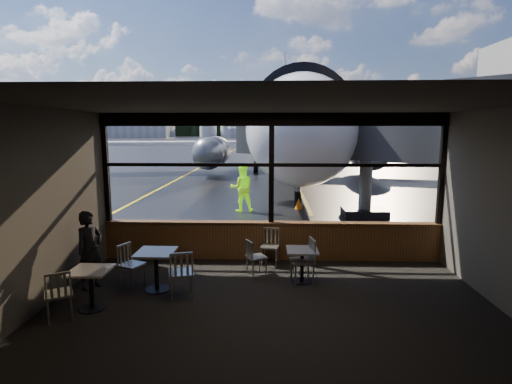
# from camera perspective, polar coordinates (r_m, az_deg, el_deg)

# --- Properties ---
(ground_plane) EXTENTS (520.00, 520.00, 0.00)m
(ground_plane) POSITION_cam_1_polar(r_m,az_deg,el_deg) (129.38, 2.16, 7.39)
(ground_plane) COLOR black
(ground_plane) RESTS_ON ground
(carpet_floor) EXTENTS (8.00, 6.00, 0.01)m
(carpet_floor) POSITION_cam_1_polar(r_m,az_deg,el_deg) (7.06, 2.14, -17.17)
(carpet_floor) COLOR black
(carpet_floor) RESTS_ON ground
(ceiling) EXTENTS (8.00, 6.00, 0.04)m
(ceiling) POSITION_cam_1_polar(r_m,az_deg,el_deg) (6.36, 2.32, 12.40)
(ceiling) COLOR #38332D
(ceiling) RESTS_ON ground
(wall_left) EXTENTS (0.04, 6.00, 3.50)m
(wall_left) POSITION_cam_1_polar(r_m,az_deg,el_deg) (7.61, -29.50, -2.57)
(wall_left) COLOR #464138
(wall_left) RESTS_ON ground
(wall_back) EXTENTS (8.00, 0.04, 3.50)m
(wall_back) POSITION_cam_1_polar(r_m,az_deg,el_deg) (3.61, 2.28, -13.16)
(wall_back) COLOR #464138
(wall_back) RESTS_ON ground
(window_sill) EXTENTS (8.00, 0.28, 0.90)m
(window_sill) POSITION_cam_1_polar(r_m,az_deg,el_deg) (9.71, 2.16, -7.05)
(window_sill) COLOR brown
(window_sill) RESTS_ON ground
(window_header) EXTENTS (8.00, 0.18, 0.30)m
(window_header) POSITION_cam_1_polar(r_m,az_deg,el_deg) (9.35, 2.26, 10.31)
(window_header) COLOR black
(window_header) RESTS_ON ground
(mullion_left) EXTENTS (0.12, 0.12, 2.60)m
(mullion_left) POSITION_cam_1_polar(r_m,az_deg,el_deg) (10.18, -20.64, 3.15)
(mullion_left) COLOR black
(mullion_left) RESTS_ON ground
(mullion_centre) EXTENTS (0.12, 0.12, 2.60)m
(mullion_centre) POSITION_cam_1_polar(r_m,az_deg,el_deg) (9.39, 2.22, 3.28)
(mullion_centre) COLOR black
(mullion_centre) RESTS_ON ground
(mullion_right) EXTENTS (0.12, 0.12, 2.60)m
(mullion_right) POSITION_cam_1_polar(r_m,az_deg,el_deg) (10.19, 25.05, 2.90)
(mullion_right) COLOR black
(mullion_right) RESTS_ON ground
(window_transom) EXTENTS (8.00, 0.10, 0.08)m
(window_transom) POSITION_cam_1_polar(r_m,az_deg,el_deg) (9.38, 2.22, 3.89)
(window_transom) COLOR black
(window_transom) RESTS_ON ground
(airliner) EXTENTS (31.50, 37.63, 11.38)m
(airliner) POSITION_cam_1_polar(r_m,az_deg,el_deg) (28.68, 4.79, 13.93)
(airliner) COLOR white
(airliner) RESTS_ON ground_plane
(jet_bridge) EXTENTS (9.22, 11.26, 4.91)m
(jet_bridge) POSITION_cam_1_polar(r_m,az_deg,el_deg) (15.29, 15.90, 6.04)
(jet_bridge) COLOR #272729
(jet_bridge) RESTS_ON ground_plane
(cafe_table_near) EXTENTS (0.64, 0.64, 0.70)m
(cafe_table_near) POSITION_cam_1_polar(r_m,az_deg,el_deg) (8.38, 6.58, -10.43)
(cafe_table_near) COLOR #A49F96
(cafe_table_near) RESTS_ON carpet_floor
(cafe_table_mid) EXTENTS (0.72, 0.72, 0.79)m
(cafe_table_mid) POSITION_cam_1_polar(r_m,az_deg,el_deg) (8.14, -14.03, -10.88)
(cafe_table_mid) COLOR #A69F99
(cafe_table_mid) RESTS_ON carpet_floor
(cafe_table_left) EXTENTS (0.66, 0.66, 0.73)m
(cafe_table_left) POSITION_cam_1_polar(r_m,az_deg,el_deg) (7.68, -22.46, -12.76)
(cafe_table_left) COLOR #A49E96
(cafe_table_left) RESTS_ON carpet_floor
(chair_near_e) EXTENTS (0.61, 0.61, 0.95)m
(chair_near_e) POSITION_cam_1_polar(r_m,az_deg,el_deg) (8.26, 6.63, -9.79)
(chair_near_e) COLOR #ADA89C
(chair_near_e) RESTS_ON carpet_floor
(chair_near_w) EXTENTS (0.59, 0.59, 0.79)m
(chair_near_w) POSITION_cam_1_polar(r_m,az_deg,el_deg) (8.70, 0.06, -9.32)
(chair_near_w) COLOR #B6B2A4
(chair_near_w) RESTS_ON carpet_floor
(chair_near_n) EXTENTS (0.53, 0.53, 0.85)m
(chair_near_n) POSITION_cam_1_polar(r_m,az_deg,el_deg) (9.34, 2.02, -7.85)
(chair_near_n) COLOR beige
(chair_near_n) RESTS_ON carpet_floor
(chair_mid_s) EXTENTS (0.64, 0.64, 0.94)m
(chair_mid_s) POSITION_cam_1_polar(r_m,az_deg,el_deg) (7.68, -10.65, -11.36)
(chair_mid_s) COLOR beige
(chair_mid_s) RESTS_ON carpet_floor
(chair_mid_w) EXTENTS (0.62, 0.62, 0.86)m
(chair_mid_w) POSITION_cam_1_polar(r_m,az_deg,el_deg) (8.49, -17.33, -9.95)
(chair_mid_w) COLOR #BCB7AA
(chair_mid_w) RESTS_ON carpet_floor
(chair_left_s) EXTENTS (0.65, 0.65, 0.88)m
(chair_left_s) POSITION_cam_1_polar(r_m,az_deg,el_deg) (7.50, -26.36, -12.96)
(chair_left_s) COLOR #B4B0A3
(chair_left_s) RESTS_ON carpet_floor
(passenger) EXTENTS (0.59, 0.68, 1.56)m
(passenger) POSITION_cam_1_polar(r_m,az_deg,el_deg) (8.53, -22.66, -7.69)
(passenger) COLOR black
(passenger) RESTS_ON carpet_floor
(ground_crew) EXTENTS (0.99, 0.84, 1.81)m
(ground_crew) POSITION_cam_1_polar(r_m,az_deg,el_deg) (15.37, -2.03, 0.57)
(ground_crew) COLOR #BFF219
(ground_crew) RESTS_ON ground_plane
(cone_nose) EXTENTS (0.31, 0.31, 0.44)m
(cone_nose) POSITION_cam_1_polar(r_m,az_deg,el_deg) (16.01, 6.11, -1.64)
(cone_nose) COLOR orange
(cone_nose) RESTS_ON ground_plane
(hangar_left) EXTENTS (45.00, 18.00, 11.00)m
(hangar_left) POSITION_cam_1_polar(r_m,az_deg,el_deg) (201.88, -18.38, 9.01)
(hangar_left) COLOR silver
(hangar_left) RESTS_ON ground_plane
(hangar_mid) EXTENTS (38.00, 15.00, 10.00)m
(hangar_mid) POSITION_cam_1_polar(r_m,az_deg,el_deg) (194.36, 2.17, 9.32)
(hangar_mid) COLOR silver
(hangar_mid) RESTS_ON ground_plane
(hangar_right) EXTENTS (50.00, 20.00, 12.00)m
(hangar_right) POSITION_cam_1_polar(r_m,az_deg,el_deg) (196.75, 20.16, 9.08)
(hangar_right) COLOR silver
(hangar_right) RESTS_ON ground_plane
(fuel_tank_a) EXTENTS (8.00, 8.00, 6.00)m
(fuel_tank_a) POSITION_cam_1_polar(r_m,az_deg,el_deg) (193.68, -6.85, 8.68)
(fuel_tank_a) COLOR silver
(fuel_tank_a) RESTS_ON ground_plane
(fuel_tank_b) EXTENTS (8.00, 8.00, 6.00)m
(fuel_tank_b) POSITION_cam_1_polar(r_m,az_deg,el_deg) (192.39, -3.87, 8.72)
(fuel_tank_b) COLOR silver
(fuel_tank_b) RESTS_ON ground_plane
(fuel_tank_c) EXTENTS (8.00, 8.00, 6.00)m
(fuel_tank_c) POSITION_cam_1_polar(r_m,az_deg,el_deg) (191.61, -0.86, 8.74)
(fuel_tank_c) COLOR silver
(fuel_tank_c) RESTS_ON ground_plane
(treeline) EXTENTS (360.00, 3.00, 12.00)m
(treeline) POSITION_cam_1_polar(r_m,az_deg,el_deg) (219.37, 2.17, 9.52)
(treeline) COLOR black
(treeline) RESTS_ON ground_plane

